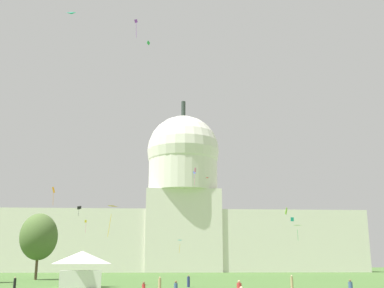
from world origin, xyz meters
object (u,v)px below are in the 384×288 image
Objects in this scene: kite_cyan_low at (179,242)px; kite_pink_mid at (195,172)px; event_tent at (82,269)px; kite_orange_mid at (53,192)px; capitol_building at (183,213)px; tree_west_near at (39,237)px; kite_turquoise_low at (292,219)px; kite_white_low at (297,227)px; person_black_mid_right at (15,283)px; kite_gold_low at (110,210)px; kite_violet_high at (136,25)px; kite_lime_low at (286,211)px; kite_yellow_low at (86,224)px; person_tan_near_tent at (160,284)px; person_tan_edge_west at (292,282)px; person_navy_aisle_center at (188,282)px; kite_green_high at (148,43)px; kite_blue_mid at (194,173)px; kite_black_mid at (79,208)px; kite_turquoise_high at (72,15)px; kite_red_mid at (207,178)px.

kite_pink_mid is at bearing 98.65° from kite_cyan_low.
kite_pink_mid is 19.14m from kite_cyan_low.
kite_orange_mid is at bearing 101.28° from event_tent.
capitol_building is 10.62× the size of tree_west_near.
kite_turquoise_low is 0.33× the size of kite_white_low.
person_black_mid_right is 17.72m from kite_gold_low.
kite_cyan_low is at bearing 107.27° from kite_pink_mid.
kite_pink_mid is 1.09× the size of kite_violet_high.
kite_violet_high reaches higher than kite_lime_low.
event_tent is 2.14× the size of kite_cyan_low.
kite_lime_low is at bearing 124.11° from kite_turquoise_low.
capitol_building is 94.05× the size of person_black_mid_right.
event_tent is 71.66m from kite_yellow_low.
person_black_mid_right is at bearing -56.87° from person_tan_near_tent.
kite_lime_low is (8.84, 34.80, 13.34)m from person_tan_edge_west.
person_tan_near_tent is 65.39m from kite_orange_mid.
person_navy_aisle_center is at bearing -92.98° from kite_white_low.
kite_green_high is at bearing 152.97° from kite_lime_low.
kite_cyan_low is 0.71× the size of kite_violet_high.
kite_cyan_low reaches higher than person_tan_near_tent.
kite_lime_low is at bearing -29.74° from kite_blue_mid.
kite_violet_high reaches higher than kite_white_low.
kite_gold_low is at bearing -39.19° from person_tan_edge_west.
capitol_building is 31.38× the size of kite_pink_mid.
kite_cyan_low is 0.68× the size of kite_gold_low.
person_black_mid_right is at bearing -129.88° from kite_green_high.
kite_lime_low is (37.89, 30.11, 11.63)m from event_tent.
person_tan_near_tent is at bearing -45.50° from event_tent.
kite_violet_high is 1.17× the size of kite_black_mid.
kite_lime_low is at bearing -122.81° from person_tan_edge_west.
kite_pink_mid is at bearing 113.85° from kite_lime_low.
capitol_building is 111.98× the size of kite_turquoise_low.
person_navy_aisle_center is 0.92× the size of kite_turquoise_high.
kite_turquoise_high is (-57.28, -26.10, 45.69)m from kite_white_low.
kite_green_high is at bearing -145.94° from kite_gold_low.
kite_orange_mid is at bearing 92.93° from tree_west_near.
kite_orange_mid is (-15.29, 47.49, 17.82)m from event_tent.
kite_orange_mid is (-68.88, -35.37, 3.14)m from kite_turquoise_low.
kite_blue_mid is at bearing 49.85° from tree_west_near.
kite_cyan_low is at bearing -135.00° from person_tan_near_tent.
kite_gold_low is (-8.08, 14.10, 10.64)m from person_tan_near_tent.
person_black_mid_right is at bearing -51.38° from kite_yellow_low.
capitol_building reaches higher than person_tan_near_tent.
kite_red_mid is (27.18, 96.73, 30.30)m from event_tent.
kite_blue_mid is 36.32m from kite_yellow_low.
kite_pink_mid is 30.07m from kite_lime_low.
kite_black_mid is at bearing 93.45° from event_tent.
kite_black_mid is 2.31× the size of kite_lime_low.
kite_lime_low is 0.87× the size of kite_turquoise_high.
kite_turquoise_low is 65.45m from kite_yellow_low.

